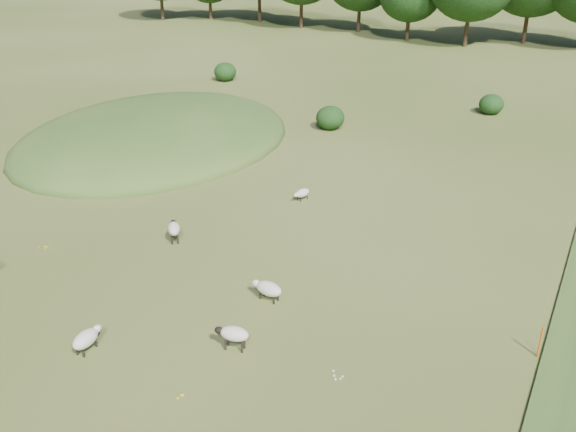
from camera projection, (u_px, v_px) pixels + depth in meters
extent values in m
plane|color=#3F5319|center=(373.00, 133.00, 42.90)|extent=(160.00, 160.00, 0.00)
ellipsoid|color=#33561E|center=(155.00, 140.00, 41.59)|extent=(16.00, 20.00, 4.00)
cylinder|color=black|center=(162.00, 6.00, 86.21)|extent=(0.44, 0.44, 3.77)
cylinder|color=black|center=(210.00, 7.00, 87.01)|extent=(0.44, 0.44, 3.12)
cylinder|color=black|center=(259.00, 5.00, 84.68)|extent=(0.44, 0.44, 4.21)
cylinder|color=black|center=(301.00, 11.00, 80.25)|extent=(0.44, 0.44, 4.18)
cylinder|color=black|center=(359.00, 17.00, 77.76)|extent=(0.44, 0.44, 3.61)
cylinder|color=black|center=(408.00, 27.00, 72.63)|extent=(0.44, 0.44, 3.02)
cylinder|color=black|center=(467.00, 28.00, 69.24)|extent=(0.44, 0.44, 3.90)
cylinder|color=black|center=(526.00, 24.00, 70.84)|extent=(0.44, 0.44, 4.22)
ellipsoid|color=black|center=(330.00, 118.00, 43.28)|extent=(1.94, 1.94, 1.59)
ellipsoid|color=black|center=(491.00, 104.00, 46.54)|extent=(1.77, 1.77, 1.45)
ellipsoid|color=black|center=(225.00, 72.00, 55.65)|extent=(1.92, 1.92, 1.57)
cylinder|color=#D8590C|center=(540.00, 342.00, 21.10)|extent=(0.06, 0.06, 1.20)
ellipsoid|color=beige|center=(234.00, 334.00, 21.46)|extent=(1.10, 0.73, 0.52)
ellipsoid|color=black|center=(219.00, 330.00, 21.58)|extent=(0.37, 0.31, 0.26)
cylinder|color=black|center=(225.00, 345.00, 21.61)|extent=(0.07, 0.07, 0.37)
cylinder|color=black|center=(228.00, 341.00, 21.83)|extent=(0.07, 0.07, 0.37)
cylinder|color=black|center=(242.00, 348.00, 21.46)|extent=(0.07, 0.07, 0.37)
cylinder|color=black|center=(244.00, 344.00, 21.68)|extent=(0.07, 0.07, 0.37)
ellipsoid|color=beige|center=(85.00, 339.00, 21.44)|extent=(0.62, 1.10, 0.55)
ellipsoid|color=silver|center=(97.00, 329.00, 21.90)|extent=(0.28, 0.36, 0.28)
cylinder|color=black|center=(90.00, 342.00, 21.91)|extent=(0.08, 0.08, 0.20)
cylinder|color=black|center=(96.00, 344.00, 21.81)|extent=(0.08, 0.08, 0.20)
cylinder|color=black|center=(77.00, 352.00, 21.40)|extent=(0.08, 0.08, 0.20)
cylinder|color=black|center=(84.00, 354.00, 21.29)|extent=(0.08, 0.08, 0.20)
ellipsoid|color=beige|center=(174.00, 229.00, 28.54)|extent=(1.06, 1.12, 0.52)
ellipsoid|color=black|center=(173.00, 223.00, 29.01)|extent=(0.40, 0.41, 0.26)
cylinder|color=black|center=(172.00, 235.00, 28.97)|extent=(0.07, 0.07, 0.37)
cylinder|color=black|center=(177.00, 234.00, 29.01)|extent=(0.07, 0.07, 0.37)
cylinder|color=black|center=(172.00, 241.00, 28.45)|extent=(0.07, 0.07, 0.37)
cylinder|color=black|center=(178.00, 240.00, 28.49)|extent=(0.07, 0.07, 0.37)
ellipsoid|color=beige|center=(269.00, 289.00, 24.27)|extent=(1.15, 0.69, 0.56)
ellipsoid|color=silver|center=(256.00, 283.00, 24.55)|extent=(0.38, 0.30, 0.28)
cylinder|color=black|center=(260.00, 296.00, 24.49)|extent=(0.08, 0.08, 0.21)
cylinder|color=black|center=(264.00, 293.00, 24.70)|extent=(0.08, 0.08, 0.21)
cylinder|color=black|center=(274.00, 302.00, 24.17)|extent=(0.08, 0.08, 0.21)
cylinder|color=black|center=(278.00, 298.00, 24.38)|extent=(0.08, 0.08, 0.21)
ellipsoid|color=beige|center=(303.00, 193.00, 32.79)|extent=(0.69, 0.95, 0.43)
ellipsoid|color=silver|center=(296.00, 195.00, 32.49)|extent=(0.28, 0.33, 0.22)
cylinder|color=black|center=(301.00, 200.00, 32.69)|extent=(0.06, 0.06, 0.16)
cylinder|color=black|center=(298.00, 199.00, 32.83)|extent=(0.06, 0.06, 0.16)
cylinder|color=black|center=(307.00, 197.00, 33.00)|extent=(0.06, 0.06, 0.16)
cylinder|color=black|center=(304.00, 196.00, 33.14)|extent=(0.06, 0.06, 0.16)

